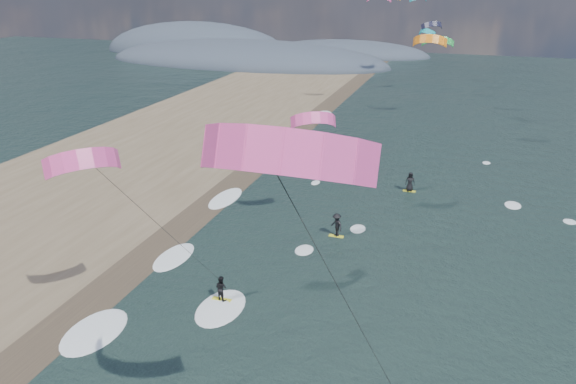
% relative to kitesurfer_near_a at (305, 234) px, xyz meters
% --- Properties ---
extents(wet_sand_strip, '(3.00, 240.00, 0.00)m').
position_rel_kitesurfer_near_a_xyz_m(wet_sand_strip, '(-16.24, 12.46, -11.81)').
color(wet_sand_strip, '#382D23').
rests_on(wet_sand_strip, ground).
extents(coastal_hills, '(80.00, 41.00, 15.00)m').
position_rel_kitesurfer_near_a_xyz_m(coastal_hills, '(-49.08, 110.32, -11.82)').
color(coastal_hills, '#3D4756').
rests_on(coastal_hills, ground).
extents(kitesurfer_near_a, '(7.94, 8.36, 15.28)m').
position_rel_kitesurfer_near_a_xyz_m(kitesurfer_near_a, '(0.00, 0.00, 0.00)').
color(kitesurfer_near_a, yellow).
rests_on(kitesurfer_near_a, ground).
extents(kitesurfer_near_b, '(6.82, 9.07, 11.53)m').
position_rel_kitesurfer_near_a_xyz_m(kitesurfer_near_b, '(-11.35, 9.31, -4.82)').
color(kitesurfer_near_b, yellow).
rests_on(kitesurfer_near_b, ground).
extents(far_kitesurfers, '(7.69, 15.00, 1.82)m').
position_rel_kitesurfer_near_a_xyz_m(far_kitesurfers, '(-3.84, 30.00, -10.91)').
color(far_kitesurfers, yellow).
rests_on(far_kitesurfers, ground).
extents(bg_kite_field, '(12.02, 69.77, 8.55)m').
position_rel_kitesurfer_near_a_xyz_m(bg_kite_field, '(-4.54, 63.03, 0.28)').
color(bg_kite_field, green).
rests_on(bg_kite_field, ground).
extents(shoreline_surf, '(2.40, 79.40, 0.11)m').
position_rel_kitesurfer_near_a_xyz_m(shoreline_surf, '(-15.04, 17.21, -11.82)').
color(shoreline_surf, white).
rests_on(shoreline_surf, ground).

